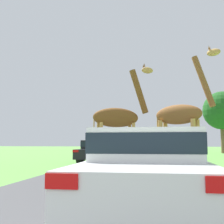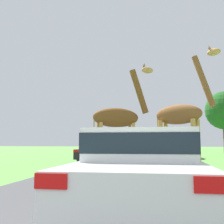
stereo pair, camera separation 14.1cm
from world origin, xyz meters
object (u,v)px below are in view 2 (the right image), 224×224
Objects in this scene: giraffe_companion at (181,117)px; car_queue_left at (180,148)px; car_lead_maroon at (142,168)px; giraffe_near_road at (119,117)px; car_far_ahead at (118,149)px; car_queue_right at (99,150)px.

giraffe_companion is 10.64m from car_queue_left.
giraffe_near_road is at bearing 101.04° from car_lead_maroon.
car_queue_left is 5.42m from car_far_ahead.
car_queue_left reaches higher than car_lead_maroon.
car_queue_left is 0.96× the size of car_far_ahead.
car_queue_left is (3.35, 10.62, -1.56)m from giraffe_near_road.
car_queue_right is at bearing 177.61° from giraffe_near_road.
car_far_ahead is (-1.84, 12.20, -1.68)m from giraffe_near_road.
car_far_ahead is (-4.54, 12.09, -1.63)m from giraffe_companion.
giraffe_companion is at bearing 80.08° from car_lead_maroon.
giraffe_companion reaches higher than car_lead_maroon.
car_queue_right is (-1.94, 4.74, -1.61)m from giraffe_near_road.
giraffe_companion is 1.25× the size of car_queue_left.
car_far_ahead is (0.10, 7.46, -0.06)m from car_queue_right.
car_queue_left is (0.65, 10.51, -1.51)m from giraffe_companion.
giraffe_companion is 7.61m from car_lead_maroon.
car_far_ahead is at bearing 99.51° from car_lead_maroon.
giraffe_near_road is 1.05× the size of car_queue_right.
car_lead_maroon is at bearing -74.34° from car_queue_right.
giraffe_companion is 6.74m from car_queue_right.
giraffe_companion is 13.01m from car_far_ahead.
car_lead_maroon is (1.41, -7.24, -1.57)m from giraffe_near_road.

